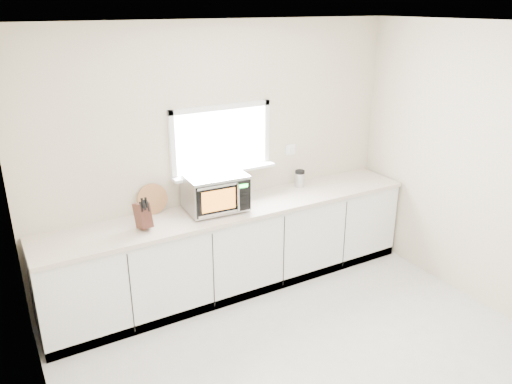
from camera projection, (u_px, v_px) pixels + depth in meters
ground at (336, 384)px, 3.97m from camera, size 4.00×4.00×0.00m
back_wall at (221, 157)px, 5.10m from camera, size 4.00×0.17×2.70m
cabinets at (236, 249)px, 5.19m from camera, size 3.92×0.60×0.88m
countertop at (236, 209)px, 5.01m from camera, size 3.92×0.64×0.04m
microwave at (215, 191)px, 4.87m from camera, size 0.60×0.50×0.37m
knife_block at (143, 215)px, 4.47m from camera, size 0.13×0.23×0.32m
cutting_board at (152, 199)px, 4.80m from camera, size 0.30×0.07×0.30m
coffee_grinder at (300, 178)px, 5.53m from camera, size 0.13×0.13×0.19m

